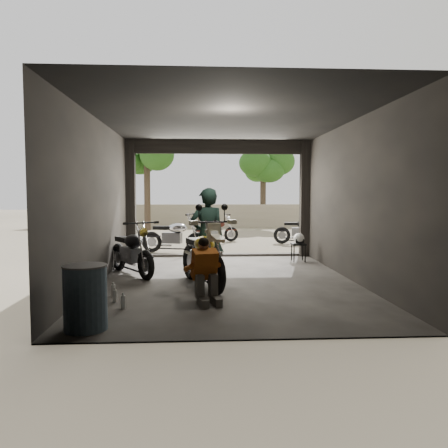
{
  "coord_description": "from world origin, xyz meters",
  "views": [
    {
      "loc": [
        -0.56,
        -8.56,
        1.76
      ],
      "look_at": [
        -0.02,
        0.6,
        1.12
      ],
      "focal_mm": 35.0,
      "sensor_mm": 36.0,
      "label": 1
    }
  ],
  "objects": [
    {
      "name": "garage",
      "position": [
        0.0,
        0.55,
        1.28
      ],
      "size": [
        7.0,
        7.13,
        3.2
      ],
      "color": "#2D2B28",
      "rests_on": "ground"
    },
    {
      "name": "left_bike",
      "position": [
        -2.0,
        0.82,
        0.59
      ],
      "size": [
        1.56,
        1.86,
        1.18
      ],
      "primitive_type": null,
      "rotation": [
        0.0,
        0.0,
        0.58
      ],
      "color": "black",
      "rests_on": "ground"
    },
    {
      "name": "mechanic",
      "position": [
        -0.44,
        -1.74,
        0.51
      ],
      "size": [
        0.68,
        0.81,
        1.02
      ],
      "primitive_type": null,
      "rotation": [
        0.0,
        0.0,
        0.25
      ],
      "color": "#A75316",
      "rests_on": "ground"
    },
    {
      "name": "outside_bike_c",
      "position": [
        3.0,
        6.38,
        0.56
      ],
      "size": [
        1.75,
        0.99,
        1.11
      ],
      "primitive_type": null,
      "rotation": [
        0.0,
        0.0,
        1.37
      ],
      "color": "black",
      "rests_on": "ground"
    },
    {
      "name": "main_bike",
      "position": [
        -0.49,
        -0.42,
        0.65
      ],
      "size": [
        1.38,
        2.11,
        1.3
      ],
      "primitive_type": null,
      "rotation": [
        0.0,
        0.0,
        0.32
      ],
      "color": "beige",
      "rests_on": "ground"
    },
    {
      "name": "outside_bike_a",
      "position": [
        -1.29,
        4.31,
        0.59
      ],
      "size": [
        1.87,
        1.17,
        1.18
      ],
      "primitive_type": null,
      "rotation": [
        0.0,
        0.0,
        1.29
      ],
      "color": "black",
      "rests_on": "ground"
    },
    {
      "name": "outside_bike_b",
      "position": [
        0.06,
        7.14,
        0.51
      ],
      "size": [
        1.62,
        0.99,
        1.02
      ],
      "primitive_type": null,
      "rotation": [
        0.0,
        0.0,
        1.83
      ],
      "color": "#38140D",
      "rests_on": "ground"
    },
    {
      "name": "ground",
      "position": [
        0.0,
        0.0,
        0.0
      ],
      "size": [
        80.0,
        80.0,
        0.0
      ],
      "primitive_type": "plane",
      "color": "#7A6D56",
      "rests_on": "ground"
    },
    {
      "name": "helmet",
      "position": [
        2.02,
        2.45,
        0.61
      ],
      "size": [
        0.31,
        0.33,
        0.26
      ],
      "primitive_type": "ellipsoid",
      "rotation": [
        0.0,
        0.0,
        -0.14
      ],
      "color": "white",
      "rests_on": "stool"
    },
    {
      "name": "sign_post",
      "position": [
        3.42,
        4.92,
        1.43
      ],
      "size": [
        0.72,
        0.08,
        2.15
      ],
      "rotation": [
        0.0,
        0.0,
        -0.16
      ],
      "color": "black",
      "rests_on": "ground"
    },
    {
      "name": "rider",
      "position": [
        -0.39,
        -0.09,
        0.93
      ],
      "size": [
        0.77,
        0.61,
        1.87
      ],
      "primitive_type": "imported",
      "rotation": [
        0.0,
        0.0,
        3.4
      ],
      "color": "black",
      "rests_on": "ground"
    },
    {
      "name": "boundary_wall",
      "position": [
        0.0,
        14.0,
        0.6
      ],
      "size": [
        18.0,
        0.3,
        1.2
      ],
      "primitive_type": "cube",
      "color": "gray",
      "rests_on": "ground"
    },
    {
      "name": "tree_left",
      "position": [
        -3.0,
        12.5,
        3.99
      ],
      "size": [
        2.2,
        2.2,
        5.6
      ],
      "color": "#382B1E",
      "rests_on": "ground"
    },
    {
      "name": "stool",
      "position": [
        2.0,
        2.42,
        0.41
      ],
      "size": [
        0.35,
        0.35,
        0.48
      ],
      "rotation": [
        0.0,
        0.0,
        0.15
      ],
      "color": "black",
      "rests_on": "ground"
    },
    {
      "name": "tree_right",
      "position": [
        2.8,
        14.0,
        3.56
      ],
      "size": [
        2.2,
        2.2,
        5.0
      ],
      "color": "#382B1E",
      "rests_on": "ground"
    },
    {
      "name": "oil_drum",
      "position": [
        -2.0,
        -3.0,
        0.42
      ],
      "size": [
        0.62,
        0.62,
        0.84
      ],
      "primitive_type": "cylinder",
      "rotation": [
        0.0,
        0.0,
        -0.15
      ],
      "color": "#40596D",
      "rests_on": "ground"
    }
  ]
}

